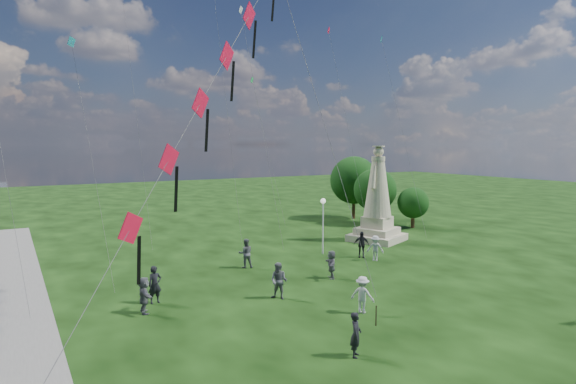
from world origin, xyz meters
TOP-DOWN VIEW (x-y plane):
  - statue at (12.91, 17.29)m, footprint 4.98×4.98m
  - lamppost at (6.40, 15.64)m, footprint 0.37×0.37m
  - tree_row at (18.62, 25.55)m, footprint 5.39×11.29m
  - person_0 at (-2.17, 1.04)m, footprint 0.72×0.73m
  - person_1 at (-1.34, 8.32)m, footprint 1.01×1.07m
  - person_2 at (1.04, 4.59)m, footprint 1.10×1.25m
  - person_5 at (-7.79, 9.70)m, footprint 0.80×1.65m
  - person_6 at (-6.97, 10.86)m, footprint 0.74×0.55m
  - person_7 at (-0.12, 14.84)m, footprint 1.03×0.80m
  - person_8 at (8.28, 12.11)m, footprint 1.17×1.20m
  - person_9 at (8.06, 13.32)m, footprint 1.19×1.07m
  - person_11 at (3.18, 10.07)m, footprint 1.27×1.68m
  - red_kite_train at (-5.73, 4.63)m, footprint 12.81×9.35m
  - small_kites at (2.32, 22.75)m, footprint 30.84×20.48m

SIDE VIEW (x-z plane):
  - person_11 at x=3.18m, z-range 0.00..1.67m
  - person_0 at x=-2.17m, z-range 0.00..1.69m
  - person_8 at x=8.28m, z-range 0.00..1.72m
  - person_5 at x=-7.79m, z-range 0.00..1.73m
  - person_2 at x=1.04m, z-range 0.00..1.73m
  - person_9 at x=8.06m, z-range 0.00..1.83m
  - person_7 at x=-0.12m, z-range 0.00..1.88m
  - person_1 at x=-1.34m, z-range 0.00..1.88m
  - person_6 at x=-6.97m, z-range 0.00..1.88m
  - lamppost at x=6.40m, z-range 0.89..4.90m
  - statue at x=12.91m, z-range -0.95..6.81m
  - tree_row at x=18.62m, z-range 0.37..6.99m
  - red_kite_train at x=-5.73m, z-range 2.13..19.58m
  - small_kites at x=2.32m, z-range -0.03..29.48m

